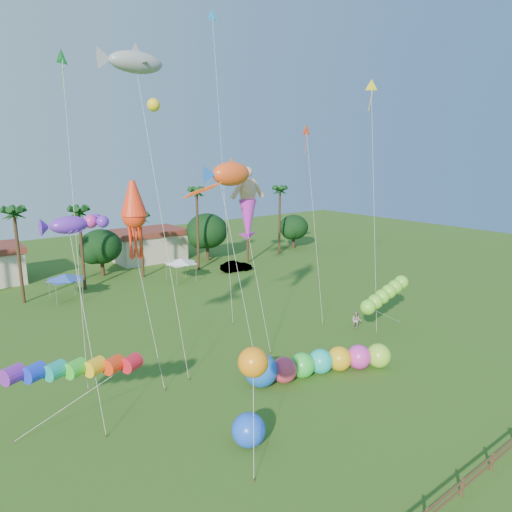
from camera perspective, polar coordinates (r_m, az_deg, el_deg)
ground at (r=29.09m, az=13.09°, el=-21.15°), size 160.00×160.00×0.00m
tree_line at (r=64.15m, az=-16.37°, el=1.50°), size 69.46×8.91×11.00m
buildings_row at (r=68.23m, az=-23.33°, el=-0.34°), size 35.00×7.00×4.00m
tent_row at (r=54.45m, az=-22.61°, el=-2.52°), size 31.00×4.00×0.60m
fence at (r=26.19m, az=24.40°, el=-24.66°), size 36.12×0.12×1.00m
car_b at (r=63.99m, az=-2.49°, el=-1.29°), size 4.54×2.18×1.44m
spectator_b at (r=43.81m, az=12.43°, el=-7.91°), size 1.00×1.09×1.81m
caterpillar_inflatable at (r=34.67m, az=7.26°, el=-13.18°), size 11.42×5.68×2.38m
blue_ball at (r=27.25m, az=-0.93°, el=-20.92°), size 1.92×1.92×1.92m
rainbow_tube at (r=28.86m, az=-18.74°, el=-13.53°), size 8.40×3.26×4.13m
green_worm at (r=41.15m, az=13.81°, el=-6.24°), size 9.76×2.45×3.81m
orange_ball_kite at (r=24.68m, az=-0.36°, el=-13.13°), size 2.40×2.89×6.12m
merman_kite at (r=37.64m, az=-1.05°, el=5.94°), size 2.60×4.23×14.53m
fish_kite at (r=34.33m, az=-3.13°, el=10.21°), size 4.96×6.13×15.59m
shark_kite at (r=36.96m, az=-14.76°, el=22.36°), size 5.68×7.70×23.52m
squid_kite at (r=34.10m, az=-14.99°, el=4.74°), size 2.40×5.80×14.35m
lobster_kite at (r=28.90m, az=-22.34°, el=3.60°), size 3.90×4.93×12.71m
delta_kite_red at (r=44.72m, az=6.35°, el=14.94°), size 1.32×3.76×18.82m
delta_kite_yellow at (r=44.05m, az=14.25°, el=19.35°), size 2.14×3.81×22.51m
delta_kite_green at (r=36.36m, az=-23.06°, el=21.27°), size 2.20×5.23×23.10m
delta_kite_blue at (r=46.51m, az=-5.40°, el=26.90°), size 1.48×4.07×28.84m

